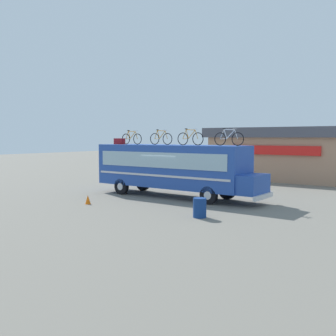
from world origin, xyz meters
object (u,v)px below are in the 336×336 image
at_px(luggage_bag_1, 119,141).
at_px(trash_bin, 200,208).
at_px(bus, 173,167).
at_px(rooftop_bicycle_4, 229,138).
at_px(rooftop_bicycle_2, 161,138).
at_px(rooftop_bicycle_1, 132,138).
at_px(traffic_cone, 88,200).
at_px(rooftop_bicycle_3, 190,138).

relative_size(luggage_bag_1, trash_bin, 0.80).
height_order(bus, rooftop_bicycle_4, rooftop_bicycle_4).
bearing_deg(rooftop_bicycle_2, rooftop_bicycle_4, -0.41).
bearing_deg(trash_bin, rooftop_bicycle_1, 151.25).
xyz_separation_m(luggage_bag_1, traffic_cone, (1.85, -4.42, -3.02)).
height_order(luggage_bag_1, trash_bin, luggage_bag_1).
distance_m(rooftop_bicycle_1, rooftop_bicycle_3, 4.51).
relative_size(rooftop_bicycle_3, rooftop_bicycle_4, 0.98).
distance_m(rooftop_bicycle_1, rooftop_bicycle_4, 6.79).
xyz_separation_m(rooftop_bicycle_1, rooftop_bicycle_4, (6.79, 0.14, 0.02)).
height_order(rooftop_bicycle_2, rooftop_bicycle_3, rooftop_bicycle_3).
distance_m(bus, traffic_cone, 5.41).
bearing_deg(trash_bin, traffic_cone, -175.42).
bearing_deg(traffic_cone, rooftop_bicycle_2, 77.16).
bearing_deg(bus, trash_bin, -43.43).
relative_size(bus, rooftop_bicycle_4, 6.07).
bearing_deg(rooftop_bicycle_4, traffic_cone, -139.50).
relative_size(bus, rooftop_bicycle_1, 6.49).
height_order(luggage_bag_1, rooftop_bicycle_2, rooftop_bicycle_2).
bearing_deg(luggage_bag_1, trash_bin, -24.83).
bearing_deg(luggage_bag_1, rooftop_bicycle_2, 9.22).
bearing_deg(trash_bin, rooftop_bicycle_4, 101.38).
xyz_separation_m(rooftop_bicycle_3, traffic_cone, (-3.42, -4.60, -3.22)).
height_order(luggage_bag_1, rooftop_bicycle_4, rooftop_bicycle_4).
distance_m(rooftop_bicycle_4, traffic_cone, 8.16).
height_order(bus, rooftop_bicycle_1, rooftop_bicycle_1).
bearing_deg(luggage_bag_1, rooftop_bicycle_1, 22.04).
height_order(rooftop_bicycle_4, traffic_cone, rooftop_bicycle_4).
bearing_deg(rooftop_bicycle_1, rooftop_bicycle_2, 4.49).
height_order(luggage_bag_1, rooftop_bicycle_1, rooftop_bicycle_1).
height_order(luggage_bag_1, traffic_cone, luggage_bag_1).
relative_size(luggage_bag_1, rooftop_bicycle_2, 0.41).
relative_size(luggage_bag_1, rooftop_bicycle_4, 0.39).
distance_m(bus, luggage_bag_1, 4.26).
distance_m(trash_bin, traffic_cone, 6.60).
bearing_deg(bus, rooftop_bicycle_3, -5.59).
bearing_deg(rooftop_bicycle_3, rooftop_bicycle_2, 172.52).
distance_m(luggage_bag_1, rooftop_bicycle_1, 0.84).
bearing_deg(rooftop_bicycle_4, rooftop_bicycle_3, -173.27).
distance_m(luggage_bag_1, traffic_cone, 5.66).
xyz_separation_m(luggage_bag_1, rooftop_bicycle_4, (7.55, 0.45, 0.20)).
relative_size(rooftop_bicycle_2, traffic_cone, 3.52).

